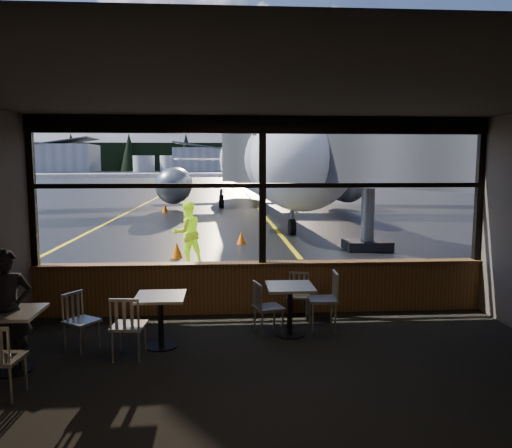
{
  "coord_description": "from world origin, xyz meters",
  "views": [
    {
      "loc": [
        -0.71,
        -8.74,
        2.67
      ],
      "look_at": [
        -0.05,
        1.0,
        1.5
      ],
      "focal_mm": 35.0,
      "sensor_mm": 36.0,
      "label": 1
    }
  ],
  "objects": [
    {
      "name": "airliner",
      "position": [
        1.48,
        21.61,
        5.27
      ],
      "size": [
        30.2,
        35.71,
        10.55
      ],
      "primitive_type": null,
      "rotation": [
        0.0,
        0.0,
        0.04
      ],
      "color": "white",
      "rests_on": "ground_plane"
    },
    {
      "name": "chair_mid_s",
      "position": [
        -2.0,
        -2.02,
        0.46
      ],
      "size": [
        0.54,
        0.54,
        0.92
      ],
      "primitive_type": null,
      "rotation": [
        0.0,
        0.0,
        -0.09
      ],
      "color": "beige",
      "rests_on": "carpet_floor"
    },
    {
      "name": "mullion_left",
      "position": [
        -3.95,
        0.0,
        2.2
      ],
      "size": [
        0.12,
        0.12,
        2.6
      ],
      "primitive_type": "cube",
      "color": "black",
      "rests_on": "ground"
    },
    {
      "name": "cone_nose",
      "position": [
        -0.08,
        7.91,
        0.21
      ],
      "size": [
        0.31,
        0.31,
        0.43
      ],
      "primitive_type": "cone",
      "color": "orange",
      "rests_on": "ground_plane"
    },
    {
      "name": "hangar_mid",
      "position": [
        0.0,
        185.0,
        5.0
      ],
      "size": [
        38.0,
        15.0,
        10.0
      ],
      "primitive_type": null,
      "color": "silver",
      "rests_on": "ground_plane"
    },
    {
      "name": "chair_left_s",
      "position": [
        -3.22,
        -3.11,
        0.46
      ],
      "size": [
        0.54,
        0.54,
        0.92
      ],
      "primitive_type": null,
      "rotation": [
        0.0,
        0.0,
        -0.08
      ],
      "color": "beige",
      "rests_on": "carpet_floor"
    },
    {
      "name": "passenger",
      "position": [
        -3.46,
        -2.34,
        0.8
      ],
      "size": [
        0.7,
        0.62,
        1.6
      ],
      "primitive_type": "imported",
      "rotation": [
        0.0,
        0.0,
        0.51
      ],
      "color": "black",
      "rests_on": "carpet_floor"
    },
    {
      "name": "fuel_tank_a",
      "position": [
        -30.0,
        182.0,
        3.0
      ],
      "size": [
        8.0,
        8.0,
        6.0
      ],
      "primitive_type": "cylinder",
      "color": "silver",
      "rests_on": "ground_plane"
    },
    {
      "name": "cafe_table_left",
      "position": [
        -3.42,
        -2.37,
        0.4
      ],
      "size": [
        0.74,
        0.74,
        0.81
      ],
      "primitive_type": null,
      "color": "gray",
      "rests_on": "carpet_floor"
    },
    {
      "name": "mullion_centre",
      "position": [
        0.0,
        0.0,
        2.2
      ],
      "size": [
        0.12,
        0.12,
        2.6
      ],
      "primitive_type": "cube",
      "color": "black",
      "rests_on": "ground"
    },
    {
      "name": "fuel_tank_b",
      "position": [
        -20.0,
        182.0,
        3.0
      ],
      "size": [
        8.0,
        8.0,
        6.0
      ],
      "primitive_type": "cylinder",
      "color": "silver",
      "rests_on": "ground_plane"
    },
    {
      "name": "treeline",
      "position": [
        0.0,
        210.0,
        6.0
      ],
      "size": [
        360.0,
        3.0,
        12.0
      ],
      "primitive_type": "cube",
      "color": "black",
      "rests_on": "ground_plane"
    },
    {
      "name": "window_sill",
      "position": [
        0.0,
        0.0,
        0.45
      ],
      "size": [
        8.0,
        0.28,
        0.9
      ],
      "primitive_type": "cube",
      "color": "#57351A",
      "rests_on": "ground"
    },
    {
      "name": "cafe_table_mid",
      "position": [
        -1.62,
        -1.61,
        0.39
      ],
      "size": [
        0.71,
        0.71,
        0.78
      ],
      "primitive_type": null,
      "color": "#9E9891",
      "rests_on": "carpet_floor"
    },
    {
      "name": "hangar_left",
      "position": [
        -70.0,
        180.0,
        5.5
      ],
      "size": [
        45.0,
        18.0,
        11.0
      ],
      "primitive_type": null,
      "color": "silver",
      "rests_on": "ground_plane"
    },
    {
      "name": "chair_near_w",
      "position": [
        0.0,
        -1.19,
        0.43
      ],
      "size": [
        0.59,
        0.59,
        0.86
      ],
      "primitive_type": null,
      "rotation": [
        0.0,
        0.0,
        -1.29
      ],
      "color": "#A9A598",
      "rests_on": "carpet_floor"
    },
    {
      "name": "cone_wing",
      "position": [
        -3.92,
        19.37,
        0.24
      ],
      "size": [
        0.34,
        0.34,
        0.48
      ],
      "primitive_type": "cone",
      "color": "orange",
      "rests_on": "ground_plane"
    },
    {
      "name": "hangar_right",
      "position": [
        60.0,
        178.0,
        6.0
      ],
      "size": [
        50.0,
        20.0,
        12.0
      ],
      "primitive_type": null,
      "color": "silver",
      "rests_on": "ground_plane"
    },
    {
      "name": "carpet_floor",
      "position": [
        0.0,
        -3.0,
        0.01
      ],
      "size": [
        8.0,
        6.0,
        0.01
      ],
      "primitive_type": "cube",
      "color": "black",
      "rests_on": "ground"
    },
    {
      "name": "jet_bridge",
      "position": [
        3.6,
        5.5,
        2.25
      ],
      "size": [
        8.45,
        10.33,
        4.51
      ],
      "primitive_type": null,
      "color": "#2E2E31",
      "rests_on": "ground_plane"
    },
    {
      "name": "ground_plane",
      "position": [
        0.0,
        120.0,
        0.0
      ],
      "size": [
        520.0,
        520.0,
        0.0
      ],
      "primitive_type": "plane",
      "color": "black",
      "rests_on": "ground"
    },
    {
      "name": "fuel_tank_c",
      "position": [
        -10.0,
        182.0,
        3.0
      ],
      "size": [
        8.0,
        8.0,
        6.0
      ],
      "primitive_type": "cylinder",
      "color": "silver",
      "rests_on": "ground_plane"
    },
    {
      "name": "cafe_table_near",
      "position": [
        0.33,
        -1.22,
        0.4
      ],
      "size": [
        0.72,
        0.72,
        0.8
      ],
      "primitive_type": null,
      "color": "#9C978F",
      "rests_on": "carpet_floor"
    },
    {
      "name": "window_transom",
      "position": [
        0.0,
        0.0,
        2.3
      ],
      "size": [
        8.0,
        0.1,
        0.08
      ],
      "primitive_type": "cube",
      "color": "black",
      "rests_on": "ground"
    },
    {
      "name": "window_header",
      "position": [
        0.0,
        0.0,
        3.35
      ],
      "size": [
        8.0,
        0.18,
        0.3
      ],
      "primitive_type": "cube",
      "color": "black",
      "rests_on": "ground"
    },
    {
      "name": "mullion_right",
      "position": [
        3.95,
        0.0,
        2.2
      ],
      "size": [
        0.12,
        0.12,
        2.6
      ],
      "primitive_type": "cube",
      "color": "black",
      "rests_on": "ground"
    },
    {
      "name": "ground_crew",
      "position": [
        -1.65,
        4.62,
        0.85
      ],
      "size": [
        1.03,
        0.96,
        1.7
      ],
      "primitive_type": "imported",
      "rotation": [
        0.0,
        0.0,
        3.63
      ],
      "color": "#BFF219",
      "rests_on": "ground_plane"
    },
    {
      "name": "wall_back",
      "position": [
        0.0,
        -6.0,
        1.75
      ],
      "size": [
        8.0,
        0.04,
        3.5
      ],
      "primitive_type": "cube",
      "color": "#504740",
      "rests_on": "ground"
    },
    {
      "name": "chair_near_e",
      "position": [
        0.91,
        -0.93,
        0.47
      ],
      "size": [
        0.54,
        0.54,
        0.95
      ],
      "primitive_type": null,
      "rotation": [
        0.0,
        0.0,
        1.53
      ],
      "color": "beige",
      "rests_on": "carpet_floor"
    },
    {
      "name": "chair_near_n",
      "position": [
        0.59,
        -0.4,
        0.4
      ],
      "size": [
        0.53,
        0.53,
        0.8
      ],
      "primitive_type": null,
      "rotation": [
        0.0,
        0.0,
        2.91
      ],
      "color": "#A8A498",
      "rests_on": "carpet_floor"
    },
    {
      "name": "cone_extra",
      "position": [
        -2.03,
        5.52,
        0.23
      ],
      "size": [
        0.33,
        0.33,
        0.46
      ],
      "primitive_type": "cone",
      "color": "orange",
      "rests_on": "ground_plane"
    },
    {
      "name": "chair_mid_w",
      "position": [
        -2.73,
        -1.66,
        0.42
      ],
      "size": [
        0.64,
        0.64,
        0.84
      ],
      "primitive_type": null,
      "rotation": [
        0.0,
        0.0,
        -2.18
      ],
      "color": "#ADA99C",
      "rests_on": "carpet_floor"
    },
    {
      "name": "ceiling",
      "position": [
        0.0,
        -3.0,
        3.5
      ],
      "size": [
        8.0,
        6.0,
        0.04
      ],
      "primitive_type": "cube",
      "color": "#38332D",
      "rests_on": "ground"
    }
  ]
}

